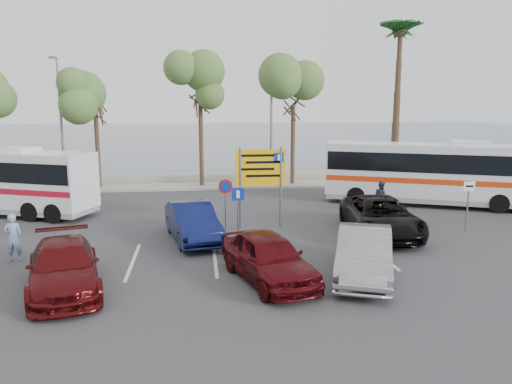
{
  "coord_description": "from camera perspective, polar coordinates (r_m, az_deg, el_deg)",
  "views": [
    {
      "loc": [
        -1.73,
        -18.34,
        5.64
      ],
      "look_at": [
        0.77,
        3.0,
        1.66
      ],
      "focal_mm": 35.0,
      "sensor_mm": 36.0,
      "label": 1
    }
  ],
  "objects": [
    {
      "name": "lane_markings",
      "position": [
        18.24,
        -4.54,
        -7.53
      ],
      "size": [
        12.02,
        4.2,
        0.01
      ],
      "primitive_type": null,
      "color": "silver",
      "rests_on": "ground"
    },
    {
      "name": "suv_black",
      "position": [
        21.73,
        14.08,
        -2.72
      ],
      "size": [
        3.15,
        5.9,
        1.58
      ],
      "primitive_type": "imported",
      "rotation": [
        0.0,
        0.0,
        -0.09
      ],
      "color": "black",
      "rests_on": "ground"
    },
    {
      "name": "street_lamp_left",
      "position": [
        32.93,
        -21.44,
        7.97
      ],
      "size": [
        0.45,
        1.15,
        8.01
      ],
      "color": "slate",
      "rests_on": "kerb_strip"
    },
    {
      "name": "pedestrian_far",
      "position": [
        25.97,
        14.11,
        -0.55
      ],
      "size": [
        0.78,
        0.91,
        1.62
      ],
      "primitive_type": "imported",
      "rotation": [
        0.0,
        0.0,
        1.8
      ],
      "color": "#383B54",
      "rests_on": "ground"
    },
    {
      "name": "sign_no_stop",
      "position": [
        21.15,
        -3.5,
        -0.6
      ],
      "size": [
        0.6,
        0.08,
        2.35
      ],
      "color": "slate",
      "rests_on": "ground"
    },
    {
      "name": "car_silver_b",
      "position": [
        16.47,
        12.25,
        -6.89
      ],
      "size": [
        3.16,
        5.06,
        1.57
      ],
      "primitive_type": "imported",
      "rotation": [
        0.0,
        0.0,
        -0.34
      ],
      "color": "gray",
      "rests_on": "ground"
    },
    {
      "name": "sea",
      "position": [
        78.56,
        -5.44,
        6.34
      ],
      "size": [
        140.0,
        140.0,
        0.0
      ],
      "primitive_type": "plane",
      "color": "#3F4E65",
      "rests_on": "ground"
    },
    {
      "name": "tree_right",
      "position": [
        32.94,
        4.3,
        11.38
      ],
      "size": [
        3.2,
        3.2,
        7.4
      ],
      "color": "#382619",
      "rests_on": "kerb_strip"
    },
    {
      "name": "seawall",
      "position": [
        34.79,
        -3.76,
        1.65
      ],
      "size": [
        48.0,
        0.8,
        0.6
      ],
      "primitive_type": "cube",
      "color": "#A19780",
      "rests_on": "ground"
    },
    {
      "name": "sign_parking",
      "position": [
        19.64,
        -2.06,
        -1.77
      ],
      "size": [
        0.5,
        0.07,
        2.25
      ],
      "color": "slate",
      "rests_on": "ground"
    },
    {
      "name": "car_red",
      "position": [
        15.76,
        1.42,
        -7.49
      ],
      "size": [
        3.07,
        4.88,
        1.55
      ],
      "primitive_type": "imported",
      "rotation": [
        0.0,
        0.0,
        0.29
      ],
      "color": "#4F0B0F",
      "rests_on": "ground"
    },
    {
      "name": "street_lamp_right",
      "position": [
        32.22,
        1.78,
        8.64
      ],
      "size": [
        0.45,
        1.15,
        8.01
      ],
      "color": "slate",
      "rests_on": "kerb_strip"
    },
    {
      "name": "tree_mid",
      "position": [
        32.36,
        -6.42,
        12.23
      ],
      "size": [
        3.2,
        3.2,
        8.0
      ],
      "color": "#382619",
      "rests_on": "kerb_strip"
    },
    {
      "name": "car_blue",
      "position": [
        20.43,
        -7.26,
        -3.41
      ],
      "size": [
        2.52,
        4.84,
        1.52
      ],
      "primitive_type": "imported",
      "rotation": [
        0.0,
        0.0,
        0.21
      ],
      "color": "#0F164A",
      "rests_on": "ground"
    },
    {
      "name": "direction_sign",
      "position": [
        21.95,
        0.55,
        2.08
      ],
      "size": [
        2.2,
        0.12,
        3.6
      ],
      "color": "slate",
      "rests_on": "ground"
    },
    {
      "name": "palm_tree",
      "position": [
        35.2,
        16.17,
        17.0
      ],
      "size": [
        4.8,
        4.8,
        11.2
      ],
      "color": "#382619",
      "rests_on": "kerb_strip"
    },
    {
      "name": "kerb_strip",
      "position": [
        32.86,
        -3.57,
        0.73
      ],
      "size": [
        44.0,
        2.4,
        0.15
      ],
      "primitive_type": "cube",
      "color": "#9B978D",
      "rests_on": "ground"
    },
    {
      "name": "pedestrian_near",
      "position": [
        19.62,
        -25.99,
        -4.67
      ],
      "size": [
        0.63,
        0.42,
        1.73
      ],
      "primitive_type": "imported",
      "rotation": [
        0.0,
        0.0,
        3.15
      ],
      "color": "#7C92B4",
      "rests_on": "ground"
    },
    {
      "name": "car_maroon",
      "position": [
        16.15,
        -21.12,
        -7.98
      ],
      "size": [
        3.18,
        5.28,
        1.43
      ],
      "primitive_type": "imported",
      "rotation": [
        0.0,
        0.0,
        0.25
      ],
      "color": "#530D0F",
      "rests_on": "ground"
    },
    {
      "name": "coach_bus_right",
      "position": [
        28.53,
        19.6,
        1.81
      ],
      "size": [
        11.32,
        6.72,
        3.52
      ],
      "color": "silver",
      "rests_on": "ground"
    },
    {
      "name": "ground",
      "position": [
        19.26,
        -1.25,
        -6.53
      ],
      "size": [
        120.0,
        120.0,
        0.0
      ],
      "primitive_type": "plane",
      "color": "#37373A",
      "rests_on": "ground"
    },
    {
      "name": "sign_taxi",
      "position": [
        23.32,
        23.08,
        -0.77
      ],
      "size": [
        0.5,
        0.07,
        2.2
      ],
      "color": "slate",
      "rests_on": "ground"
    },
    {
      "name": "tree_left",
      "position": [
        32.94,
        -17.97,
        10.63
      ],
      "size": [
        3.2,
        3.2,
        7.2
      ],
      "color": "#382619",
      "rests_on": "kerb_strip"
    }
  ]
}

